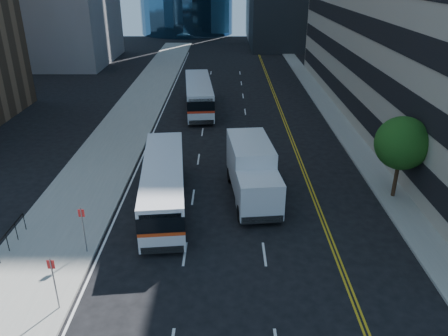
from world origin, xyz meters
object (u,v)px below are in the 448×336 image
Objects in this scene: street_tree at (402,143)px; bus_front at (164,183)px; bus_rear at (199,94)px; box_truck at (252,171)px.

bus_front is (-14.11, -1.08, -2.14)m from street_tree.
bus_rear is (-13.17, 18.71, -2.06)m from street_tree.
street_tree is at bearing -60.30° from bus_rear.
bus_front is 1.49× the size of box_truck.
bus_rear is at bearing 81.28° from bus_front.
bus_front is at bearing -174.32° from box_truck.
bus_front is 5.40m from box_truck.
bus_front is 0.95× the size of bus_rear.
box_truck reaches higher than bus_rear.
bus_rear is at bearing 97.08° from box_truck.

